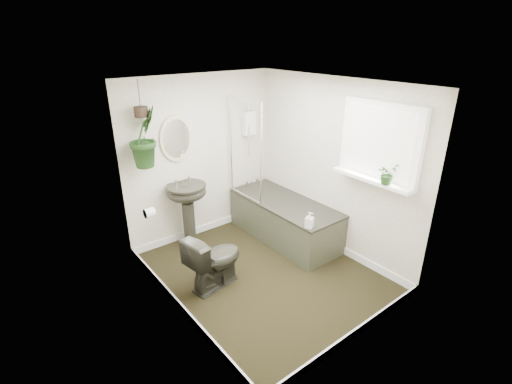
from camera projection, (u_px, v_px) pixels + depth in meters
floor at (263, 273)px, 4.65m from camera, size 2.30×2.80×0.02m
ceiling at (265, 82)px, 3.75m from camera, size 2.30×2.80×0.02m
wall_back at (201, 158)px, 5.22m from camera, size 2.30×0.02×2.30m
wall_front at (368, 237)px, 3.18m from camera, size 2.30×0.02×2.30m
wall_left at (170, 216)px, 3.54m from camera, size 0.02×2.80×2.30m
wall_right at (333, 167)px, 4.86m from camera, size 0.02×2.80×2.30m
skirting at (263, 269)px, 4.63m from camera, size 2.30×2.80×0.10m
bathtub at (285, 220)px, 5.35m from camera, size 0.72×1.72×0.58m
bath_screen at (245, 150)px, 5.13m from camera, size 0.04×0.72×1.40m
shower_box at (249, 123)px, 5.47m from camera, size 0.20×0.10×0.35m
oval_mirror at (176, 139)px, 4.85m from camera, size 0.46×0.03×0.62m
wall_sconce at (149, 152)px, 4.65m from camera, size 0.04×0.04×0.22m
toilet_roll_holder at (149, 213)px, 4.18m from camera, size 0.11×0.11×0.11m
window_recess at (380, 142)px, 4.12m from camera, size 0.08×1.00×0.90m
window_sill at (372, 179)px, 4.24m from camera, size 0.18×1.00×0.04m
window_blinds at (378, 143)px, 4.09m from camera, size 0.01×0.86×0.76m
toilet at (215, 260)px, 4.29m from camera, size 0.74×0.49×0.70m
pedestal_sink at (189, 215)px, 5.13m from camera, size 0.63×0.57×0.90m
sill_plant at (387, 174)px, 4.00m from camera, size 0.23×0.20×0.23m
hanging_plant at (144, 137)px, 4.41m from camera, size 0.51×0.49×0.72m
soap_bottle at (310, 220)px, 4.49m from camera, size 0.12×0.12×0.20m
hanging_pot at (141, 112)px, 4.29m from camera, size 0.16×0.16×0.12m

